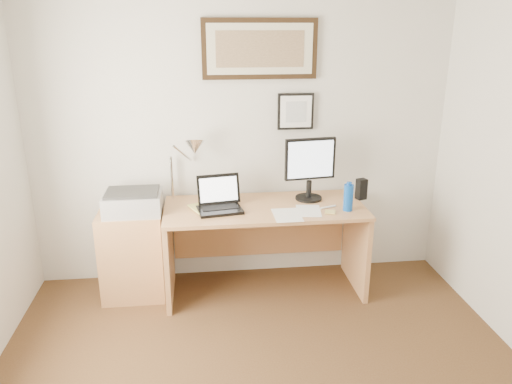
{
  "coord_description": "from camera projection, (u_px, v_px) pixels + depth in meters",
  "views": [
    {
      "loc": [
        -0.35,
        -2.08,
        2.14
      ],
      "look_at": [
        0.06,
        1.43,
        0.94
      ],
      "focal_mm": 35.0,
      "sensor_mm": 36.0,
      "label": 1
    }
  ],
  "objects": [
    {
      "name": "speaker",
      "position": [
        361.0,
        189.0,
        4.14
      ],
      "size": [
        0.09,
        0.09,
        0.17
      ],
      "primitive_type": "cube",
      "rotation": [
        0.0,
        0.0,
        0.33
      ],
      "color": "black",
      "rests_on": "desk"
    },
    {
      "name": "picture_large",
      "position": [
        260.0,
        49.0,
        3.93
      ],
      "size": [
        0.92,
        0.04,
        0.47
      ],
      "color": "black",
      "rests_on": "wall_back"
    },
    {
      "name": "wall_back",
      "position": [
        241.0,
        136.0,
        4.17
      ],
      "size": [
        3.5,
        0.02,
        2.5
      ],
      "primitive_type": "cube",
      "color": "silver",
      "rests_on": "ground"
    },
    {
      "name": "paper_sheet_a",
      "position": [
        287.0,
        215.0,
        3.81
      ],
      "size": [
        0.21,
        0.3,
        0.0
      ],
      "primitive_type": "cube",
      "rotation": [
        0.0,
        0.0,
        0.01
      ],
      "color": "white",
      "rests_on": "desk"
    },
    {
      "name": "water_bottle",
      "position": [
        348.0,
        198.0,
        3.88
      ],
      "size": [
        0.07,
        0.07,
        0.21
      ],
      "primitive_type": "cylinder",
      "color": "#0D4BB3",
      "rests_on": "desk"
    },
    {
      "name": "desk_lamp",
      "position": [
        192.0,
        150.0,
        3.96
      ],
      "size": [
        0.29,
        0.27,
        0.53
      ],
      "color": "silver",
      "rests_on": "desk"
    },
    {
      "name": "book",
      "position": [
        194.0,
        211.0,
        3.87
      ],
      "size": [
        0.28,
        0.31,
        0.02
      ],
      "primitive_type": "imported",
      "rotation": [
        0.0,
        0.0,
        0.42
      ],
      "color": "#C7BE5D",
      "rests_on": "desk"
    },
    {
      "name": "picture_small",
      "position": [
        296.0,
        111.0,
        4.12
      ],
      "size": [
        0.3,
        0.03,
        0.3
      ],
      "color": "black",
      "rests_on": "wall_back"
    },
    {
      "name": "printer",
      "position": [
        133.0,
        202.0,
        3.89
      ],
      "size": [
        0.44,
        0.34,
        0.18
      ],
      "color": "#9F9FA1",
      "rests_on": "side_cabinet"
    },
    {
      "name": "laptop",
      "position": [
        219.0,
        202.0,
        3.91
      ],
      "size": [
        0.37,
        0.35,
        0.26
      ],
      "color": "black",
      "rests_on": "desk"
    },
    {
      "name": "bottle_cap",
      "position": [
        349.0,
        183.0,
        3.84
      ],
      "size": [
        0.04,
        0.04,
        0.02
      ],
      "primitive_type": "cylinder",
      "color": "#0D4BB3",
      "rests_on": "water_bottle"
    },
    {
      "name": "desk",
      "position": [
        263.0,
        229.0,
        4.15
      ],
      "size": [
        1.6,
        0.7,
        0.75
      ],
      "color": "#B07849",
      "rests_on": "floor"
    },
    {
      "name": "sticky_pad",
      "position": [
        330.0,
        212.0,
        3.86
      ],
      "size": [
        0.1,
        0.1,
        0.01
      ],
      "primitive_type": "cube",
      "rotation": [
        0.0,
        0.0,
        -0.31
      ],
      "color": "#D5BF65",
      "rests_on": "desk"
    },
    {
      "name": "paper_sheet_b",
      "position": [
        309.0,
        211.0,
        3.89
      ],
      "size": [
        0.22,
        0.29,
        0.0
      ],
      "primitive_type": "cube",
      "rotation": [
        0.0,
        0.0,
        -0.15
      ],
      "color": "white",
      "rests_on": "desk"
    },
    {
      "name": "side_cabinet",
      "position": [
        133.0,
        254.0,
        4.05
      ],
      "size": [
        0.5,
        0.4,
        0.73
      ],
      "primitive_type": "cube",
      "color": "#B07849",
      "rests_on": "floor"
    },
    {
      "name": "lcd_monitor",
      "position": [
        310.0,
        166.0,
        4.06
      ],
      "size": [
        0.42,
        0.22,
        0.52
      ],
      "color": "black",
      "rests_on": "desk"
    },
    {
      "name": "marker_pen",
      "position": [
        328.0,
        207.0,
        3.96
      ],
      "size": [
        0.14,
        0.06,
        0.02
      ],
      "primitive_type": "cylinder",
      "rotation": [
        0.0,
        1.57,
        0.35
      ],
      "color": "white",
      "rests_on": "desk"
    }
  ]
}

